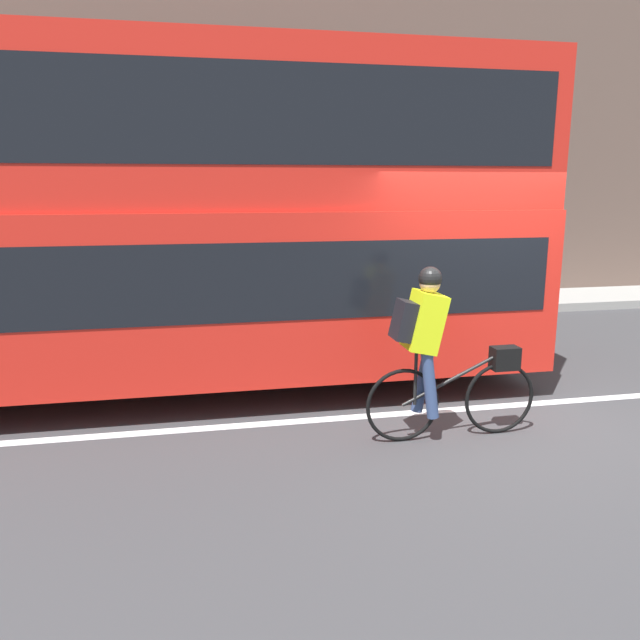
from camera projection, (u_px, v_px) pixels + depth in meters
name	position (u px, v px, depth m)	size (l,w,h in m)	color
ground_plane	(499.00, 414.00, 6.58)	(80.00, 80.00, 0.00)	#38383A
road_center_line	(489.00, 407.00, 6.78)	(50.00, 0.14, 0.01)	silver
sidewalk_curb	(361.00, 307.00, 11.86)	(60.00, 1.62, 0.16)	gray
building_facade	(352.00, 48.00, 11.76)	(60.00, 0.30, 9.76)	brown
bus	(121.00, 209.00, 6.90)	(9.33, 2.55, 3.77)	black
cyclist_on_bike	(437.00, 349.00, 5.77)	(1.69, 0.32, 1.65)	black
trash_bin	(435.00, 280.00, 11.96)	(0.46, 0.46, 0.84)	#515156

